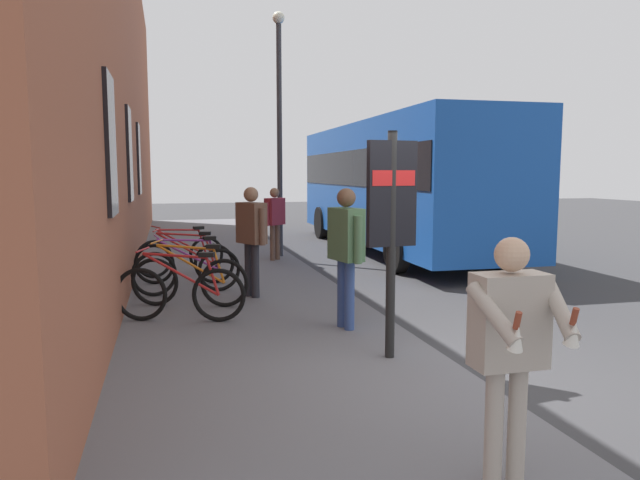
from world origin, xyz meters
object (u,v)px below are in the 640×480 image
object	(u,v)px
bicycle_end_of_row	(190,280)
pedestrian_by_facade	(346,243)
pedestrian_crossing_street	(275,216)
pedestrian_near_bus	(251,230)
transit_info_sign	(392,208)
bicycle_nearest_sign	(185,262)
bicycle_by_door	(181,255)
street_lamp	(279,115)
bicycle_leaning_wall	(188,270)
tourist_with_hotdogs	(511,336)
bicycle_mid_rack	(180,293)
city_bus	(395,179)

from	to	relation	value
bicycle_end_of_row	pedestrian_by_facade	size ratio (longest dim) A/B	0.95
pedestrian_crossing_street	pedestrian_near_bus	world-z (taller)	pedestrian_near_bus
bicycle_end_of_row	pedestrian_crossing_street	distance (m)	4.77
transit_info_sign	bicycle_end_of_row	bearing A→B (deg)	33.48
pedestrian_crossing_street	bicycle_nearest_sign	bearing A→B (deg)	139.62
bicycle_end_of_row	pedestrian_near_bus	xyz separation A→B (m)	(0.45, -0.98, 0.68)
bicycle_by_door	pedestrian_crossing_street	world-z (taller)	pedestrian_crossing_street
street_lamp	bicycle_leaning_wall	bearing A→B (deg)	149.95
transit_info_sign	tourist_with_hotdogs	distance (m)	2.73
bicycle_mid_rack	pedestrian_crossing_street	xyz separation A→B (m)	(5.14, -2.20, 0.61)
transit_info_sign	tourist_with_hotdogs	world-z (taller)	transit_info_sign
bicycle_end_of_row	tourist_with_hotdogs	world-z (taller)	tourist_with_hotdogs
tourist_with_hotdogs	street_lamp	world-z (taller)	street_lamp
tourist_with_hotdogs	bicycle_by_door	bearing A→B (deg)	11.98
bicycle_end_of_row	bicycle_leaning_wall	size ratio (longest dim) A/B	0.96
city_bus	bicycle_nearest_sign	bearing A→B (deg)	126.12
pedestrian_crossing_street	tourist_with_hotdogs	xyz separation A→B (m)	(-9.91, 0.32, -0.02)
bicycle_mid_rack	bicycle_by_door	distance (m)	3.62
bicycle_end_of_row	city_bus	xyz separation A→B (m)	(5.93, -5.58, 1.41)
bicycle_mid_rack	pedestrian_near_bus	xyz separation A→B (m)	(1.32, -1.14, 0.68)
bicycle_by_door	transit_info_sign	distance (m)	6.21
bicycle_leaning_wall	bicycle_by_door	xyz separation A→B (m)	(1.80, 0.06, 0.00)
transit_info_sign	street_lamp	world-z (taller)	street_lamp
bicycle_mid_rack	bicycle_nearest_sign	xyz separation A→B (m)	(2.71, -0.14, 0.00)
bicycle_nearest_sign	city_bus	distance (m)	7.08
pedestrian_by_facade	bicycle_mid_rack	bearing A→B (deg)	66.70
pedestrian_near_bus	pedestrian_by_facade	bearing A→B (deg)	-157.99
bicycle_mid_rack	city_bus	size ratio (longest dim) A/B	0.16
bicycle_mid_rack	city_bus	xyz separation A→B (m)	(6.80, -5.74, 1.41)
bicycle_mid_rack	transit_info_sign	size ratio (longest dim) A/B	0.71
street_lamp	transit_info_sign	bearing A→B (deg)	177.79
street_lamp	bicycle_nearest_sign	bearing A→B (deg)	142.89
bicycle_leaning_wall	pedestrian_crossing_street	size ratio (longest dim) A/B	1.08
transit_info_sign	city_bus	bearing A→B (deg)	-22.00
transit_info_sign	street_lamp	distance (m)	8.06
bicycle_nearest_sign	street_lamp	size ratio (longest dim) A/B	0.31
city_bus	pedestrian_crossing_street	size ratio (longest dim) A/B	6.47
pedestrian_crossing_street	bicycle_end_of_row	bearing A→B (deg)	154.41
city_bus	bicycle_leaning_wall	bearing A→B (deg)	131.78
tourist_with_hotdogs	street_lamp	distance (m)	10.79
bicycle_end_of_row	bicycle_leaning_wall	bearing A→B (deg)	-0.24
bicycle_end_of_row	transit_info_sign	world-z (taller)	transit_info_sign
bicycle_leaning_wall	tourist_with_hotdogs	size ratio (longest dim) A/B	1.11
pedestrian_crossing_street	transit_info_sign	bearing A→B (deg)	179.48
pedestrian_near_bus	city_bus	bearing A→B (deg)	-40.01
bicycle_leaning_wall	pedestrian_crossing_street	distance (m)	3.95
bicycle_mid_rack	pedestrian_by_facade	bearing A→B (deg)	-113.30
pedestrian_by_facade	tourist_with_hotdogs	distance (m)	3.90
city_bus	pedestrian_near_bus	size ratio (longest dim) A/B	6.04
bicycle_end_of_row	tourist_with_hotdogs	distance (m)	5.93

